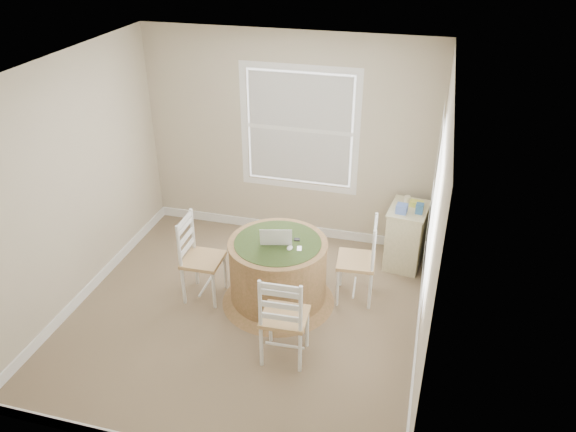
% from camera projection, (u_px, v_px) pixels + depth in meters
% --- Properties ---
extents(room, '(3.64, 3.64, 2.64)m').
position_uv_depth(room, '(261.00, 201.00, 5.41)').
color(room, '#877355').
rests_on(room, ground).
extents(round_table, '(1.23, 1.23, 0.75)m').
position_uv_depth(round_table, '(278.00, 269.00, 5.96)').
color(round_table, '#A47149').
rests_on(round_table, ground).
extents(chair_left, '(0.41, 0.43, 0.95)m').
position_uv_depth(chair_left, '(203.00, 259.00, 6.01)').
color(chair_left, white).
rests_on(chair_left, ground).
extents(chair_near, '(0.44, 0.42, 0.95)m').
position_uv_depth(chair_near, '(285.00, 316.00, 5.18)').
color(chair_near, white).
rests_on(chair_near, ground).
extents(chair_right, '(0.43, 0.45, 0.95)m').
position_uv_depth(chair_right, '(356.00, 260.00, 5.99)').
color(chair_right, white).
rests_on(chair_right, ground).
extents(laptop, '(0.39, 0.36, 0.23)m').
position_uv_depth(laptop, '(276.00, 239.00, 5.79)').
color(laptop, white).
rests_on(laptop, round_table).
extents(mouse, '(0.08, 0.11, 0.03)m').
position_uv_depth(mouse, '(290.00, 248.00, 5.68)').
color(mouse, white).
rests_on(mouse, round_table).
extents(phone, '(0.06, 0.10, 0.02)m').
position_uv_depth(phone, '(299.00, 249.00, 5.68)').
color(phone, '#B7BABF').
rests_on(phone, round_table).
extents(keys, '(0.07, 0.06, 0.02)m').
position_uv_depth(keys, '(297.00, 240.00, 5.83)').
color(keys, black).
rests_on(keys, round_table).
extents(corner_chest, '(0.49, 0.61, 0.76)m').
position_uv_depth(corner_chest, '(406.00, 236.00, 6.61)').
color(corner_chest, beige).
rests_on(corner_chest, ground).
extents(tissue_box, '(0.13, 0.13, 0.10)m').
position_uv_depth(tissue_box, '(402.00, 209.00, 6.31)').
color(tissue_box, '#5F7FD9').
rests_on(tissue_box, corner_chest).
extents(box_yellow, '(0.16, 0.12, 0.06)m').
position_uv_depth(box_yellow, '(416.00, 204.00, 6.46)').
color(box_yellow, '#DDE04F').
rests_on(box_yellow, corner_chest).
extents(box_blue, '(0.09, 0.09, 0.12)m').
position_uv_depth(box_blue, '(419.00, 208.00, 6.30)').
color(box_blue, '#316295').
rests_on(box_blue, corner_chest).
extents(cup_cream, '(0.07, 0.07, 0.09)m').
position_uv_depth(cup_cream, '(407.00, 200.00, 6.52)').
color(cup_cream, beige).
rests_on(cup_cream, corner_chest).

